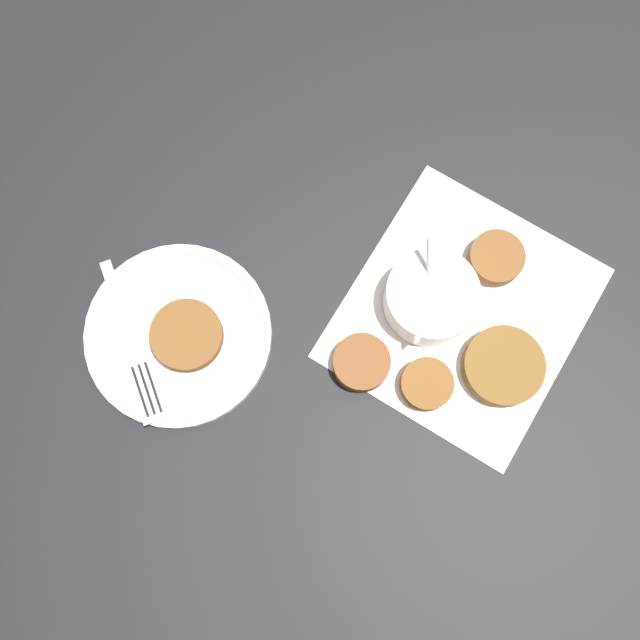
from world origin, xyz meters
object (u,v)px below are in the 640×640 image
object	(u,v)px
sauce_bowl	(430,299)
serving_plate	(178,334)
fork	(137,358)
fritter_on_plate	(187,335)

from	to	relation	value
sauce_bowl	serving_plate	size ratio (longest dim) A/B	0.53
serving_plate	fork	bearing A→B (deg)	-34.76
fritter_on_plate	fork	size ratio (longest dim) A/B	0.51
fritter_on_plate	serving_plate	bearing A→B (deg)	-89.40
serving_plate	fritter_on_plate	size ratio (longest dim) A/B	2.63
fritter_on_plate	fork	world-z (taller)	fritter_on_plate
serving_plate	fritter_on_plate	bearing A→B (deg)	90.60
serving_plate	fritter_on_plate	distance (m)	0.02
sauce_bowl	serving_plate	distance (m)	0.28
serving_plate	fork	world-z (taller)	fork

